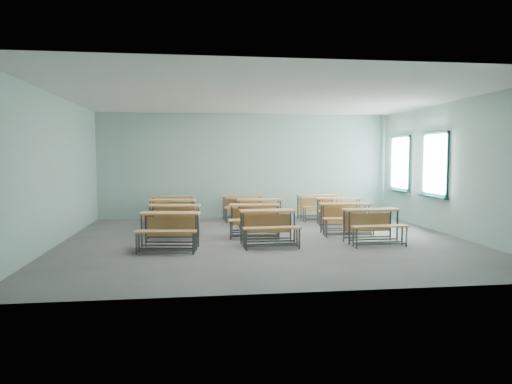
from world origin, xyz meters
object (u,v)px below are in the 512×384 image
desk_unit_r1c0 (174,216)px  desk_unit_r3c1 (243,203)px  desk_unit_r2c0 (172,209)px  desk_unit_r2c1 (260,208)px  desk_unit_r0c0 (169,225)px  desk_unit_r3c2 (318,203)px  desk_unit_r0c1 (269,222)px  desk_unit_r1c2 (346,214)px  desk_unit_r1c1 (255,215)px  desk_unit_r2c2 (339,207)px  desk_unit_r3c0 (173,205)px  desk_unit_r0c2 (373,221)px

desk_unit_r1c0 → desk_unit_r3c1: 3.18m
desk_unit_r2c0 → desk_unit_r2c1: (2.32, -0.13, 0.00)m
desk_unit_r2c1 → desk_unit_r3c1: same height
desk_unit_r0c0 → desk_unit_r2c0: size_ratio=1.01×
desk_unit_r0c0 → desk_unit_r3c2: size_ratio=1.04×
desk_unit_r0c1 → desk_unit_r1c2: same height
desk_unit_r3c2 → desk_unit_r2c0: bearing=-169.6°
desk_unit_r1c1 → desk_unit_r2c2: bearing=36.7°
desk_unit_r2c1 → desk_unit_r2c2: bearing=3.6°
desk_unit_r3c1 → desk_unit_r1c1: bearing=-94.0°
desk_unit_r1c2 → desk_unit_r3c1: 3.53m
desk_unit_r0c0 → desk_unit_r2c2: same height
desk_unit_r3c0 → desk_unit_r3c1: size_ratio=0.96×
desk_unit_r1c2 → desk_unit_r0c0: bearing=-157.4°
desk_unit_r0c2 → desk_unit_r2c0: bearing=145.9°
desk_unit_r2c1 → desk_unit_r3c0: same height
desk_unit_r2c0 → desk_unit_r3c2: same height
desk_unit_r1c0 → desk_unit_r3c2: 4.77m
desk_unit_r0c2 → desk_unit_r3c2: (-0.18, 3.78, 0.00)m
desk_unit_r0c1 → desk_unit_r2c0: (-2.16, 2.64, 0.00)m
desk_unit_r3c1 → desk_unit_r3c2: size_ratio=1.00×
desk_unit_r0c0 → desk_unit_r3c1: 4.46m
desk_unit_r0c1 → desk_unit_r2c2: size_ratio=0.95×
desk_unit_r0c1 → desk_unit_r2c2: 3.52m
desk_unit_r0c1 → desk_unit_r3c0: bearing=117.7°
desk_unit_r2c1 → desk_unit_r3c2: (1.92, 1.19, 0.00)m
desk_unit_r1c0 → desk_unit_r1c1: (1.89, -0.15, 0.00)m
desk_unit_r0c0 → desk_unit_r1c2: size_ratio=1.02×
desk_unit_r2c1 → desk_unit_r0c1: bearing=-92.4°
desk_unit_r2c2 → desk_unit_r1c0: bearing=-156.4°
desk_unit_r0c1 → desk_unit_r1c1: same height
desk_unit_r2c0 → desk_unit_r2c1: 2.33m
desk_unit_r3c0 → desk_unit_r1c1: bearing=-52.4°
desk_unit_r3c0 → desk_unit_r3c2: bearing=-1.6°
desk_unit_r1c1 → desk_unit_r2c1: (0.31, 1.35, 0.00)m
desk_unit_r2c1 → desk_unit_r2c2: size_ratio=0.94×
desk_unit_r0c2 → desk_unit_r1c0: 4.53m
desk_unit_r0c1 → desk_unit_r0c2: (2.27, -0.08, 0.00)m
desk_unit_r2c2 → desk_unit_r3c2: 1.13m
desk_unit_r0c2 → desk_unit_r3c2: bearing=90.2°
desk_unit_r3c1 → desk_unit_r0c2: bearing=-62.6°
desk_unit_r0c1 → desk_unit_r2c0: 3.41m
desk_unit_r2c1 → desk_unit_r0c2: bearing=-49.6°
desk_unit_r0c0 → desk_unit_r1c1: size_ratio=1.01×
desk_unit_r3c0 → desk_unit_r3c2: (4.29, -0.11, 0.00)m
desk_unit_r1c2 → desk_unit_r3c2: same height
desk_unit_r1c1 → desk_unit_r3c0: 3.35m
desk_unit_r0c1 → desk_unit_r3c2: (2.09, 3.70, 0.00)m
desk_unit_r2c0 → desk_unit_r3c0: (-0.04, 1.17, 0.00)m
desk_unit_r0c0 → desk_unit_r2c1: (2.23, 2.67, 0.00)m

